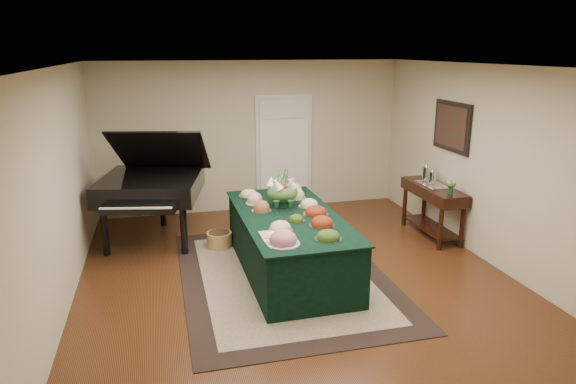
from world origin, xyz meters
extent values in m
plane|color=black|center=(0.00, 0.00, 0.00)|extent=(6.00, 6.00, 0.00)
cube|color=black|center=(-0.14, -0.05, 0.01)|extent=(2.63, 3.68, 0.01)
cube|color=tan|center=(-0.14, -0.05, 0.01)|extent=(2.10, 3.16, 0.01)
cube|color=beige|center=(0.60, 2.98, 1.05)|extent=(1.05, 0.04, 2.10)
cube|color=white|center=(0.60, 2.96, 1.00)|extent=(0.90, 0.06, 2.00)
cube|color=black|center=(-0.04, 0.09, 0.39)|extent=(1.23, 2.62, 0.78)
cube|color=black|center=(-0.04, 0.09, 0.79)|extent=(1.29, 2.68, 0.02)
cylinder|color=silver|center=(-0.02, -0.19, 0.81)|extent=(0.22, 0.22, 0.01)
ellipsoid|color=#375415|center=(-0.02, -0.19, 0.84)|extent=(0.18, 0.18, 0.06)
cylinder|color=silver|center=(-0.40, 1.08, 0.81)|extent=(0.30, 0.30, 0.01)
ellipsoid|color=beige|center=(-0.40, 1.08, 0.85)|extent=(0.24, 0.24, 0.07)
cylinder|color=#B8C3B8|center=(-0.38, 0.70, 0.81)|extent=(0.26, 0.26, 0.01)
ellipsoid|color=beige|center=(-0.38, 0.70, 0.87)|extent=(0.21, 0.21, 0.11)
cylinder|color=silver|center=(0.30, 0.00, 0.81)|extent=(0.34, 0.34, 0.01)
ellipsoid|color=maroon|center=(0.30, 0.00, 0.85)|extent=(0.28, 0.28, 0.08)
cylinder|color=#B8C3B8|center=(-0.36, -0.90, 0.81)|extent=(0.38, 0.38, 0.01)
ellipsoid|color=#D96C91|center=(-0.36, -0.90, 0.87)|extent=(0.31, 0.31, 0.11)
cylinder|color=silver|center=(-0.29, -0.48, 0.81)|extent=(0.30, 0.30, 0.01)
ellipsoid|color=beige|center=(-0.29, -0.48, 0.85)|extent=(0.25, 0.25, 0.09)
cylinder|color=silver|center=(0.31, 1.13, 0.81)|extent=(0.27, 0.27, 0.01)
ellipsoid|color=beige|center=(0.31, 1.13, 0.86)|extent=(0.22, 0.22, 0.09)
cylinder|color=silver|center=(0.24, -0.43, 0.81)|extent=(0.33, 0.33, 0.01)
ellipsoid|color=maroon|center=(0.24, -0.43, 0.86)|extent=(0.27, 0.27, 0.09)
cylinder|color=silver|center=(0.18, -0.88, 0.81)|extent=(0.32, 0.32, 0.01)
ellipsoid|color=#375415|center=(0.18, -0.88, 0.85)|extent=(0.26, 0.26, 0.07)
cylinder|color=silver|center=(-0.36, 0.33, 0.81)|extent=(0.27, 0.27, 0.01)
ellipsoid|color=#A85B31|center=(-0.36, 0.33, 0.86)|extent=(0.22, 0.22, 0.10)
cylinder|color=silver|center=(0.31, 0.36, 0.81)|extent=(0.29, 0.29, 0.01)
ellipsoid|color=beige|center=(0.31, 0.36, 0.85)|extent=(0.24, 0.24, 0.08)
cylinder|color=silver|center=(0.25, 0.79, 0.81)|extent=(0.29, 0.29, 0.01)
ellipsoid|color=beige|center=(0.25, 0.79, 0.86)|extent=(0.24, 0.24, 0.11)
cube|color=tan|center=(-0.37, -0.66, 0.81)|extent=(0.38, 0.38, 0.02)
ellipsoid|color=white|center=(-0.43, -0.62, 0.86)|extent=(0.14, 0.14, 0.08)
ellipsoid|color=white|center=(-0.29, -0.60, 0.85)|extent=(0.12, 0.12, 0.07)
cube|color=orange|center=(-0.32, -0.74, 0.84)|extent=(0.11, 0.10, 0.05)
cylinder|color=#153622|center=(-0.03, 0.48, 0.88)|extent=(0.17, 0.17, 0.17)
ellipsoid|color=#346127|center=(-0.03, 0.48, 1.00)|extent=(0.42, 0.42, 0.28)
cylinder|color=black|center=(-2.47, 1.29, 0.36)|extent=(0.10, 0.10, 0.72)
cylinder|color=black|center=(-1.36, 1.05, 0.36)|extent=(0.10, 0.10, 0.72)
cylinder|color=black|center=(-1.64, 2.42, 0.36)|extent=(0.10, 0.10, 0.72)
cube|color=black|center=(-1.78, 1.77, 0.87)|extent=(1.73, 1.81, 0.31)
cube|color=black|center=(-1.97, 0.92, 0.77)|extent=(1.05, 0.43, 0.10)
cube|color=black|center=(-1.61, 1.89, 1.38)|extent=(1.59, 1.38, 0.79)
cylinder|color=#A07B40|center=(-0.84, 1.18, 0.12)|extent=(0.38, 0.38, 0.24)
cylinder|color=black|center=(2.31, 0.27, 0.32)|extent=(0.07, 0.07, 0.65)
cylinder|color=black|center=(2.68, 0.27, 0.32)|extent=(0.07, 0.07, 0.65)
cylinder|color=black|center=(2.31, 1.42, 0.32)|extent=(0.07, 0.07, 0.65)
cylinder|color=black|center=(2.68, 1.42, 0.32)|extent=(0.07, 0.07, 0.65)
cube|color=black|center=(2.50, 0.85, 0.74)|extent=(0.45, 1.36, 0.18)
cube|color=black|center=(2.50, 0.85, 0.15)|extent=(0.38, 1.20, 0.03)
cube|color=silver|center=(2.50, 0.90, 0.84)|extent=(0.34, 0.58, 0.02)
cylinder|color=#153622|center=(2.50, 0.38, 0.88)|extent=(0.07, 0.07, 0.11)
ellipsoid|color=#C7818F|center=(2.50, 0.38, 0.98)|extent=(0.16, 0.16, 0.11)
cube|color=black|center=(2.72, 0.85, 1.75)|extent=(0.04, 0.95, 0.75)
cube|color=#4F1519|center=(2.69, 0.85, 1.75)|extent=(0.01, 0.82, 0.62)
camera|label=1|loc=(-1.62, -6.09, 2.90)|focal=32.00mm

